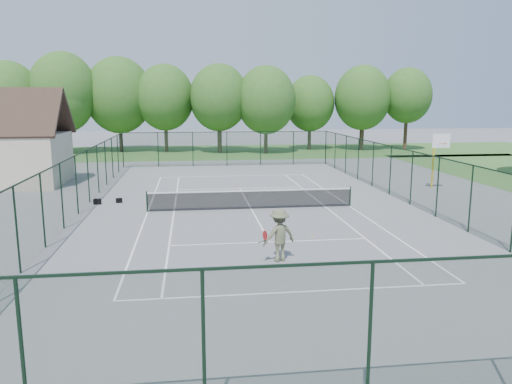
# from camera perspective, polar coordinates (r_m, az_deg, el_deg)

# --- Properties ---
(ground) EXTENTS (140.00, 140.00, 0.00)m
(ground) POSITION_cam_1_polar(r_m,az_deg,el_deg) (26.90, -0.55, -1.95)
(ground) COLOR slate
(ground) RESTS_ON ground
(grass_far) EXTENTS (80.00, 16.00, 0.01)m
(grass_far) POSITION_cam_1_polar(r_m,az_deg,el_deg) (56.46, -4.21, 4.60)
(grass_far) COLOR #457730
(grass_far) RESTS_ON ground
(court_lines) EXTENTS (11.05, 23.85, 0.01)m
(court_lines) POSITION_cam_1_polar(r_m,az_deg,el_deg) (26.90, -0.55, -1.94)
(court_lines) COLOR white
(court_lines) RESTS_ON ground
(tennis_net) EXTENTS (11.08, 0.08, 1.10)m
(tennis_net) POSITION_cam_1_polar(r_m,az_deg,el_deg) (26.78, -0.55, -0.75)
(tennis_net) COLOR black
(tennis_net) RESTS_ON ground
(fence_enclosure) EXTENTS (18.05, 36.05, 3.02)m
(fence_enclosure) POSITION_cam_1_polar(r_m,az_deg,el_deg) (26.60, -0.56, 1.33)
(fence_enclosure) COLOR #1A3722
(fence_enclosure) RESTS_ON ground
(utility_building) EXTENTS (8.60, 6.27, 6.63)m
(utility_building) POSITION_cam_1_polar(r_m,az_deg,el_deg) (38.40, -27.10, 5.36)
(utility_building) COLOR beige
(utility_building) RESTS_ON ground
(tree_line_far) EXTENTS (39.40, 6.40, 9.70)m
(tree_line_far) POSITION_cam_1_polar(r_m,az_deg,el_deg) (56.16, -4.29, 10.69)
(tree_line_far) COLOR #462F21
(tree_line_far) RESTS_ON ground
(basketball_goal) EXTENTS (1.20, 1.43, 3.65)m
(basketball_goal) POSITION_cam_1_polar(r_m,az_deg,el_deg) (34.64, 20.04, 4.52)
(basketball_goal) COLOR gold
(basketball_goal) RESTS_ON ground
(sports_bag_a) EXTENTS (0.42, 0.29, 0.31)m
(sports_bag_a) POSITION_cam_1_polar(r_m,az_deg,el_deg) (29.44, -17.68, -1.05)
(sports_bag_a) COLOR black
(sports_bag_a) RESTS_ON ground
(sports_bag_b) EXTENTS (0.39, 0.30, 0.26)m
(sports_bag_b) POSITION_cam_1_polar(r_m,az_deg,el_deg) (29.55, -15.38, -0.93)
(sports_bag_b) COLOR black
(sports_bag_b) RESTS_ON ground
(tennis_player) EXTENTS (2.22, 1.11, 1.95)m
(tennis_player) POSITION_cam_1_polar(r_m,az_deg,el_deg) (18.16, 2.66, -4.94)
(tennis_player) COLOR #5F6345
(tennis_player) RESTS_ON ground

